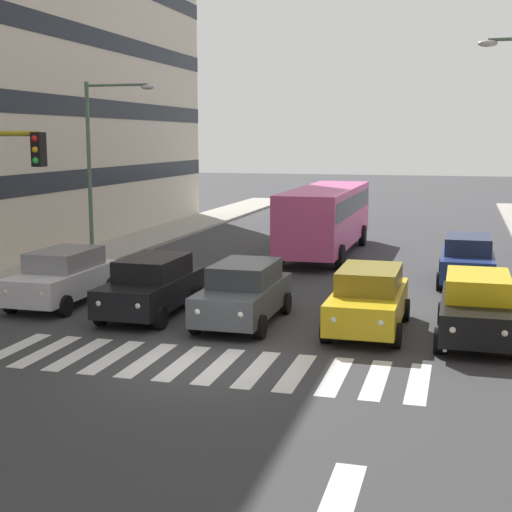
% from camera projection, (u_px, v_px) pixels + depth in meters
% --- Properties ---
extents(ground_plane, '(180.00, 180.00, 0.00)m').
position_uv_depth(ground_plane, '(201.00, 364.00, 17.25)').
color(ground_plane, '#38383A').
extents(crosswalk_markings, '(10.35, 2.80, 0.01)m').
position_uv_depth(crosswalk_markings, '(201.00, 364.00, 17.25)').
color(crosswalk_markings, silver).
rests_on(crosswalk_markings, ground_plane).
extents(lane_arrow_0, '(0.50, 2.20, 0.01)m').
position_uv_depth(lane_arrow_0, '(341.00, 496.00, 10.92)').
color(lane_arrow_0, silver).
rests_on(lane_arrow_0, ground_plane).
extents(car_0, '(2.02, 4.44, 1.72)m').
position_uv_depth(car_0, '(477.00, 307.00, 19.19)').
color(car_0, black).
rests_on(car_0, ground_plane).
extents(car_1, '(2.02, 4.44, 1.72)m').
position_uv_depth(car_1, '(368.00, 299.00, 20.15)').
color(car_1, gold).
rests_on(car_1, ground_plane).
extents(car_2, '(2.02, 4.44, 1.72)m').
position_uv_depth(car_2, '(244.00, 292.00, 20.99)').
color(car_2, '#474C51').
rests_on(car_2, ground_plane).
extents(car_3, '(2.02, 4.44, 1.72)m').
position_uv_depth(car_3, '(151.00, 286.00, 21.94)').
color(car_3, black).
rests_on(car_3, ground_plane).
extents(car_4, '(2.02, 4.44, 1.72)m').
position_uv_depth(car_4, '(63.00, 276.00, 23.39)').
color(car_4, silver).
rests_on(car_4, ground_plane).
extents(car_row2_0, '(2.02, 4.44, 1.72)m').
position_uv_depth(car_row2_0, '(467.00, 259.00, 26.68)').
color(car_row2_0, navy).
rests_on(car_row2_0, ground_plane).
extents(bus_behind_traffic, '(2.78, 10.50, 3.00)m').
position_uv_depth(bus_behind_traffic, '(326.00, 213.00, 33.27)').
color(bus_behind_traffic, '#DB5193').
rests_on(bus_behind_traffic, ground_plane).
extents(street_lamp_right, '(2.99, 0.28, 7.25)m').
position_uv_depth(street_lamp_right, '(100.00, 153.00, 29.80)').
color(street_lamp_right, '#4C6B56').
rests_on(street_lamp_right, sidewalk_right).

